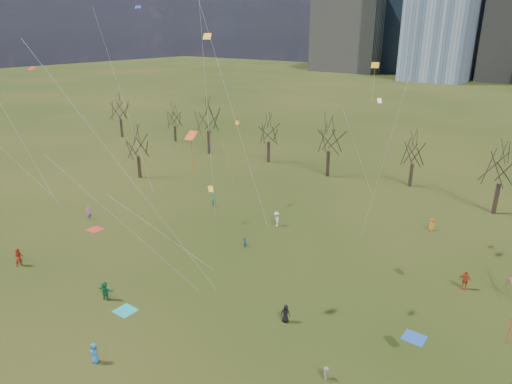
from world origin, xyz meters
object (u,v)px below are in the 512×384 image
Objects in this scene: blanket_teal at (125,311)px; blanket_navy at (414,338)px; blanket_crimson at (95,229)px; person_2 at (19,257)px; person_0 at (94,353)px.

blanket_teal is 22.93m from blanket_navy.
person_2 reaches higher than blanket_crimson.
person_2 reaches higher than person_0.
blanket_teal and blanket_navy have the same top height.
person_0 is at bearing -136.65° from blanket_navy.
blanket_teal is 6.20m from person_0.
blanket_navy is at bearing 4.19° from blanket_crimson.
blanket_crimson is 23.37m from person_0.
blanket_teal is at bearing -65.82° from person_2.
person_0 is 0.84× the size of person_2.
blanket_crimson is at bearing 152.82° from blanket_teal.
blanket_navy is 0.86× the size of person_2.
person_0 is (3.35, -5.16, 0.77)m from blanket_teal.
person_2 reaches higher than blanket_navy.
person_2 is (1.51, -9.46, 0.92)m from blanket_crimson.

